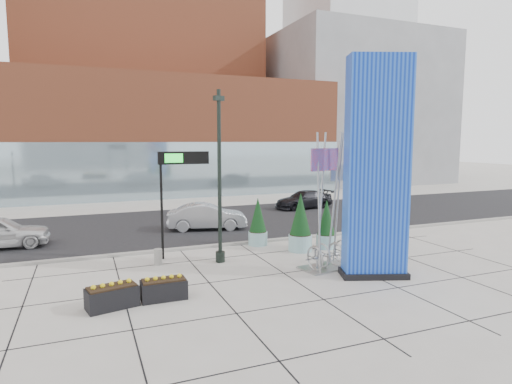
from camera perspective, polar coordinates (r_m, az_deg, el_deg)
name	(u,v)px	position (r m, az deg, el deg)	size (l,w,h in m)	color
ground	(250,269)	(17.45, -0.75, -10.22)	(160.00, 160.00, 0.00)	#9E9991
street_asphalt	(192,224)	(26.74, -8.57, -4.24)	(80.00, 12.00, 0.02)	black
curb_edge	(221,245)	(21.07, -4.73, -7.07)	(80.00, 0.30, 0.12)	gray
tower_podium	(160,137)	(43.12, -12.73, 7.20)	(34.00, 10.00, 11.00)	#AA5131
tower_glass_front	(170,171)	(38.48, -11.44, 2.82)	(34.00, 0.60, 5.00)	#8CA5B2
building_grey_parking	(348,110)	(57.46, 12.14, 10.58)	(20.00, 18.00, 18.00)	slate
building_pale_office	(346,6)	(79.41, 11.97, 23.09)	(16.00, 16.00, 55.00)	#B2B7BC
blue_pylon	(377,172)	(16.42, 15.78, 2.53)	(2.68, 1.87, 8.20)	#0B2DB1
lamp_post	(220,193)	(17.89, -4.87, -0.16)	(0.49, 0.40, 7.20)	black
public_art_sculpture	(330,233)	(17.55, 9.85, -5.36)	(2.58, 1.58, 5.49)	#A2A5A7
concrete_bollard	(158,257)	(18.39, -12.92, -8.42)	(0.34, 0.34, 0.66)	gray
overhead_street_sign	(179,167)	(18.77, -10.20, 3.32)	(2.20, 0.28, 4.66)	black
round_planter_east	(326,225)	(20.74, 9.36, -4.40)	(0.94, 0.94, 2.34)	#8CB9BC
round_planter_mid	(300,224)	(20.02, 5.94, -4.21)	(1.09, 1.09, 2.73)	#8CB9BC
round_planter_west	(258,223)	(21.07, 0.25, -4.10)	(0.94, 0.94, 2.36)	#8CB9BC
box_planter_north	(164,288)	(14.53, -12.20, -12.42)	(1.45, 0.73, 0.80)	black
box_planter_south	(112,296)	(14.25, -18.65, -12.96)	(1.64, 1.07, 0.83)	black
car_silver_mid	(207,217)	(24.92, -6.56, -3.31)	(1.58, 4.52, 1.49)	#A0A2A7
car_dark_east	(304,200)	(32.63, 6.40, -1.04)	(1.86, 4.58, 1.33)	black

